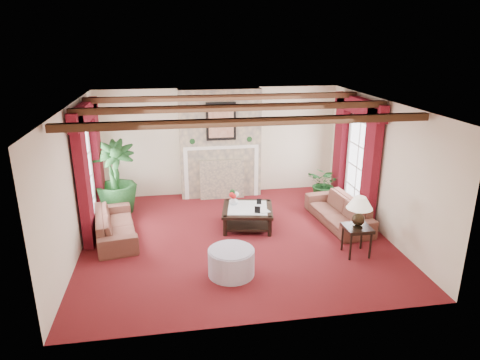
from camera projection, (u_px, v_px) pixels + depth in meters
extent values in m
plane|color=#470C12|center=(236.00, 238.00, 8.66)|extent=(6.00, 6.00, 0.00)
plane|color=white|center=(236.00, 104.00, 7.81)|extent=(6.00, 6.00, 0.00)
cube|color=beige|center=(219.00, 142.00, 10.81)|extent=(6.00, 0.02, 2.70)
cube|color=beige|center=(73.00, 183.00, 7.78)|extent=(0.02, 5.50, 2.70)
cube|color=beige|center=(381.00, 167.00, 8.69)|extent=(0.02, 5.50, 2.70)
imported|color=#3B1018|center=(115.00, 221.00, 8.57)|extent=(2.06, 1.16, 0.74)
imported|color=#3B1018|center=(339.00, 207.00, 9.24)|extent=(2.04, 0.95, 0.76)
imported|color=black|center=(117.00, 193.00, 9.77)|extent=(1.18, 1.81, 0.94)
imported|color=black|center=(325.00, 188.00, 10.50)|extent=(1.67, 1.67, 0.69)
cylinder|color=#9E98AD|center=(231.00, 262.00, 7.27)|extent=(0.79, 0.79, 0.46)
imported|color=silver|center=(234.00, 200.00, 9.21)|extent=(0.29, 0.30, 0.19)
imported|color=black|center=(259.00, 206.00, 8.80)|extent=(0.21, 0.13, 0.28)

